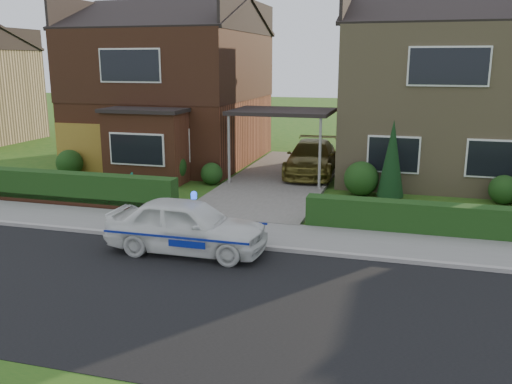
% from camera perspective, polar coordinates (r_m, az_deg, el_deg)
% --- Properties ---
extents(ground, '(120.00, 120.00, 0.00)m').
position_cam_1_polar(ground, '(11.34, -10.17, -10.42)').
color(ground, '#215115').
rests_on(ground, ground).
extents(road, '(60.00, 6.00, 0.02)m').
position_cam_1_polar(road, '(11.34, -10.17, -10.42)').
color(road, black).
rests_on(road, ground).
extents(kerb, '(60.00, 0.16, 0.12)m').
position_cam_1_polar(kerb, '(13.92, -4.73, -5.35)').
color(kerb, '#9E9993').
rests_on(kerb, ground).
extents(sidewalk, '(60.00, 2.00, 0.10)m').
position_cam_1_polar(sidewalk, '(14.86, -3.32, -4.12)').
color(sidewalk, slate).
rests_on(sidewalk, ground).
extents(driveway, '(3.80, 12.00, 0.12)m').
position_cam_1_polar(driveway, '(21.28, 2.72, 1.38)').
color(driveway, '#666059').
rests_on(driveway, ground).
extents(house_left, '(7.50, 9.53, 7.25)m').
position_cam_1_polar(house_left, '(25.42, -8.72, 11.77)').
color(house_left, brown).
rests_on(house_left, ground).
extents(house_right, '(7.50, 8.06, 7.25)m').
position_cam_1_polar(house_right, '(23.31, 18.86, 10.69)').
color(house_right, '#97825C').
rests_on(house_right, ground).
extents(carport_link, '(3.80, 3.00, 2.77)m').
position_cam_1_polar(carport_link, '(20.84, 2.77, 8.34)').
color(carport_link, black).
rests_on(carport_link, ground).
extents(garage_door, '(2.20, 0.10, 2.10)m').
position_cam_1_polar(garage_door, '(23.42, -17.99, 4.32)').
color(garage_door, olive).
rests_on(garage_door, ground).
extents(dwarf_wall, '(7.70, 0.25, 0.36)m').
position_cam_1_polar(dwarf_wall, '(18.46, -19.35, -0.93)').
color(dwarf_wall, brown).
rests_on(dwarf_wall, ground).
extents(hedge_left, '(7.50, 0.55, 0.90)m').
position_cam_1_polar(hedge_left, '(18.62, -19.05, -1.35)').
color(hedge_left, black).
rests_on(hedge_left, ground).
extents(hedge_right, '(7.50, 0.55, 0.80)m').
position_cam_1_polar(hedge_right, '(15.36, 19.31, -4.50)').
color(hedge_right, black).
rests_on(hedge_right, ground).
extents(shrub_left_far, '(1.08, 1.08, 1.08)m').
position_cam_1_polar(shrub_left_far, '(23.27, -19.03, 2.91)').
color(shrub_left_far, black).
rests_on(shrub_left_far, ground).
extents(shrub_left_mid, '(1.32, 1.32, 1.32)m').
position_cam_1_polar(shrub_left_mid, '(20.85, -9.12, 2.65)').
color(shrub_left_mid, black).
rests_on(shrub_left_mid, ground).
extents(shrub_left_near, '(0.84, 0.84, 0.84)m').
position_cam_1_polar(shrub_left_near, '(20.57, -4.69, 1.94)').
color(shrub_left_near, black).
rests_on(shrub_left_near, ground).
extents(shrub_right_near, '(1.20, 1.20, 1.20)m').
position_cam_1_polar(shrub_right_near, '(19.14, 11.02, 1.40)').
color(shrub_right_near, black).
rests_on(shrub_right_near, ground).
extents(shrub_right_mid, '(0.96, 0.96, 0.96)m').
position_cam_1_polar(shrub_right_mid, '(19.47, 24.63, 0.23)').
color(shrub_right_mid, black).
rests_on(shrub_right_mid, ground).
extents(conifer_a, '(0.90, 0.90, 2.60)m').
position_cam_1_polar(conifer_a, '(18.76, 14.11, 3.17)').
color(conifer_a, black).
rests_on(conifer_a, ground).
extents(police_car, '(3.62, 3.94, 1.51)m').
position_cam_1_polar(police_car, '(13.29, -7.26, -3.57)').
color(police_car, white).
rests_on(police_car, ground).
extents(driveway_car, '(2.11, 4.67, 1.33)m').
position_cam_1_polar(driveway_car, '(21.90, 5.88, 3.60)').
color(driveway_car, brown).
rests_on(driveway_car, driveway).
extents(potted_plant_a, '(0.39, 0.30, 0.67)m').
position_cam_1_polar(potted_plant_a, '(19.96, -12.98, 1.01)').
color(potted_plant_a, gray).
rests_on(potted_plant_a, ground).
extents(potted_plant_b, '(0.48, 0.45, 0.69)m').
position_cam_1_polar(potted_plant_b, '(19.31, -19.66, 0.18)').
color(potted_plant_b, gray).
rests_on(potted_plant_b, ground).
extents(potted_plant_c, '(0.53, 0.53, 0.70)m').
position_cam_1_polar(potted_plant_c, '(21.35, -13.23, 1.86)').
color(potted_plant_c, gray).
rests_on(potted_plant_c, ground).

